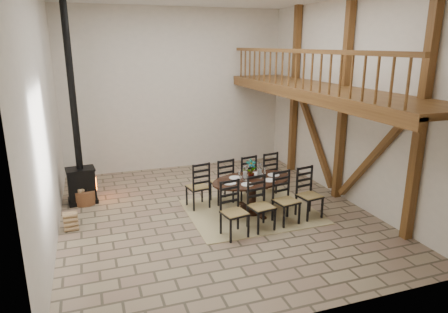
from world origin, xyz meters
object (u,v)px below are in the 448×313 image
object	(u,v)px
log_stack	(71,221)
log_basket	(85,196)
dining_table	(252,196)
wood_stove	(79,160)

from	to	relation	value
log_stack	log_basket	bearing A→B (deg)	78.61
log_basket	log_stack	bearing A→B (deg)	-101.39
dining_table	wood_stove	distance (m)	4.37
log_stack	dining_table	bearing A→B (deg)	-5.25
dining_table	log_basket	distance (m)	4.23
dining_table	wood_stove	xyz separation A→B (m)	(-3.84, 1.98, 0.70)
wood_stove	log_basket	bearing A→B (deg)	-69.36
dining_table	wood_stove	size ratio (longest dim) A/B	0.57
wood_stove	log_stack	size ratio (longest dim) A/B	12.05
wood_stove	log_stack	distance (m)	1.86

